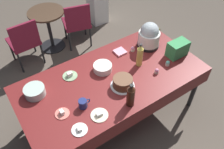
{
  "coord_description": "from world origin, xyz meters",
  "views": [
    {
      "loc": [
        -1.07,
        -1.58,
        2.74
      ],
      "look_at": [
        0.0,
        0.0,
        0.8
      ],
      "focal_mm": 37.9,
      "sensor_mm": 36.0,
      "label": 1
    }
  ],
  "objects_px": {
    "dessert_plate_white": "(80,129)",
    "cupcake_berry": "(168,63)",
    "soda_bottle_ginger_ale": "(140,56)",
    "cupcake_rose": "(133,49)",
    "frosted_layer_cake": "(123,83)",
    "soda_bottle_cola": "(131,96)",
    "coffee_mug_olive": "(156,32)",
    "dessert_plate_coral": "(62,113)",
    "dessert_plate_cream": "(99,115)",
    "soda_carton": "(178,49)",
    "ceramic_snack_bowl": "(103,68)",
    "potluck_table": "(112,81)",
    "dessert_plate_sage": "(70,75)",
    "maroon_chair_right": "(77,22)",
    "maroon_chair_left": "(24,40)",
    "glass_salad_bowl": "(35,91)",
    "round_cafe_table": "(48,23)",
    "slow_cooker": "(149,36)",
    "cupcake_mint": "(157,71)"
  },
  "relations": [
    {
      "from": "cupcake_rose",
      "to": "soda_bottle_cola",
      "type": "bearing_deg",
      "value": -129.29
    },
    {
      "from": "round_cafe_table",
      "to": "dessert_plate_cream",
      "type": "bearing_deg",
      "value": -98.95
    },
    {
      "from": "potluck_table",
      "to": "dessert_plate_sage",
      "type": "xyz_separation_m",
      "value": [
        -0.4,
        0.29,
        0.08
      ]
    },
    {
      "from": "slow_cooker",
      "to": "cupcake_mint",
      "type": "xyz_separation_m",
      "value": [
        -0.25,
        -0.46,
        -0.13
      ]
    },
    {
      "from": "coffee_mug_olive",
      "to": "soda_carton",
      "type": "distance_m",
      "value": 0.5
    },
    {
      "from": "glass_salad_bowl",
      "to": "round_cafe_table",
      "type": "height_order",
      "value": "glass_salad_bowl"
    },
    {
      "from": "dessert_plate_white",
      "to": "maroon_chair_left",
      "type": "distance_m",
      "value": 2.06
    },
    {
      "from": "glass_salad_bowl",
      "to": "maroon_chair_left",
      "type": "distance_m",
      "value": 1.45
    },
    {
      "from": "dessert_plate_sage",
      "to": "cupcake_rose",
      "type": "distance_m",
      "value": 0.89
    },
    {
      "from": "cupcake_rose",
      "to": "soda_carton",
      "type": "xyz_separation_m",
      "value": [
        0.42,
        -0.38,
        0.07
      ]
    },
    {
      "from": "dessert_plate_white",
      "to": "maroon_chair_left",
      "type": "bearing_deg",
      "value": 87.13
    },
    {
      "from": "dessert_plate_cream",
      "to": "round_cafe_table",
      "type": "bearing_deg",
      "value": 81.05
    },
    {
      "from": "frosted_layer_cake",
      "to": "soda_bottle_ginger_ale",
      "type": "relative_size",
      "value": 0.88
    },
    {
      "from": "dessert_plate_sage",
      "to": "dessert_plate_white",
      "type": "height_order",
      "value": "dessert_plate_sage"
    },
    {
      "from": "potluck_table",
      "to": "glass_salad_bowl",
      "type": "height_order",
      "value": "glass_salad_bowl"
    },
    {
      "from": "soda_bottle_cola",
      "to": "coffee_mug_olive",
      "type": "height_order",
      "value": "soda_bottle_cola"
    },
    {
      "from": "dessert_plate_sage",
      "to": "round_cafe_table",
      "type": "bearing_deg",
      "value": 77.6
    },
    {
      "from": "potluck_table",
      "to": "slow_cooker",
      "type": "height_order",
      "value": "slow_cooker"
    },
    {
      "from": "slow_cooker",
      "to": "soda_bottle_cola",
      "type": "distance_m",
      "value": 1.02
    },
    {
      "from": "dessert_plate_white",
      "to": "cupcake_berry",
      "type": "xyz_separation_m",
      "value": [
        1.33,
        0.2,
        0.02
      ]
    },
    {
      "from": "frosted_layer_cake",
      "to": "soda_bottle_ginger_ale",
      "type": "height_order",
      "value": "soda_bottle_ginger_ale"
    },
    {
      "from": "soda_bottle_ginger_ale",
      "to": "round_cafe_table",
      "type": "xyz_separation_m",
      "value": [
        -0.45,
        1.86,
        -0.4
      ]
    },
    {
      "from": "ceramic_snack_bowl",
      "to": "dessert_plate_coral",
      "type": "bearing_deg",
      "value": -155.71
    },
    {
      "from": "dessert_plate_coral",
      "to": "dessert_plate_cream",
      "type": "bearing_deg",
      "value": -36.84
    },
    {
      "from": "dessert_plate_coral",
      "to": "maroon_chair_right",
      "type": "relative_size",
      "value": 0.18
    },
    {
      "from": "cupcake_mint",
      "to": "maroon_chair_right",
      "type": "distance_m",
      "value": 1.9
    },
    {
      "from": "soda_bottle_ginger_ale",
      "to": "cupcake_rose",
      "type": "bearing_deg",
      "value": 69.29
    },
    {
      "from": "glass_salad_bowl",
      "to": "soda_carton",
      "type": "bearing_deg",
      "value": -12.34
    },
    {
      "from": "dessert_plate_coral",
      "to": "round_cafe_table",
      "type": "bearing_deg",
      "value": 71.95
    },
    {
      "from": "maroon_chair_left",
      "to": "dessert_plate_sage",
      "type": "bearing_deg",
      "value": -83.6
    },
    {
      "from": "dessert_plate_coral",
      "to": "coffee_mug_olive",
      "type": "bearing_deg",
      "value": 16.53
    },
    {
      "from": "ceramic_snack_bowl",
      "to": "soda_bottle_cola",
      "type": "bearing_deg",
      "value": -93.44
    },
    {
      "from": "cupcake_rose",
      "to": "cupcake_berry",
      "type": "height_order",
      "value": "same"
    },
    {
      "from": "dessert_plate_sage",
      "to": "soda_bottle_ginger_ale",
      "type": "bearing_deg",
      "value": -20.34
    },
    {
      "from": "dessert_plate_coral",
      "to": "dessert_plate_sage",
      "type": "bearing_deg",
      "value": 54.73
    },
    {
      "from": "ceramic_snack_bowl",
      "to": "soda_carton",
      "type": "distance_m",
      "value": 0.98
    },
    {
      "from": "potluck_table",
      "to": "soda_bottle_ginger_ale",
      "type": "relative_size",
      "value": 7.04
    },
    {
      "from": "dessert_plate_sage",
      "to": "soda_carton",
      "type": "height_order",
      "value": "soda_carton"
    },
    {
      "from": "ceramic_snack_bowl",
      "to": "potluck_table",
      "type": "bearing_deg",
      "value": -82.31
    },
    {
      "from": "frosted_layer_cake",
      "to": "maroon_chair_left",
      "type": "distance_m",
      "value": 1.93
    },
    {
      "from": "dessert_plate_white",
      "to": "maroon_chair_left",
      "type": "xyz_separation_m",
      "value": [
        0.1,
        2.04,
        -0.27
      ]
    },
    {
      "from": "soda_carton",
      "to": "maroon_chair_right",
      "type": "bearing_deg",
      "value": 107.08
    },
    {
      "from": "soda_bottle_ginger_ale",
      "to": "maroon_chair_left",
      "type": "relative_size",
      "value": 0.37
    },
    {
      "from": "ceramic_snack_bowl",
      "to": "cupcake_berry",
      "type": "relative_size",
      "value": 3.31
    },
    {
      "from": "glass_salad_bowl",
      "to": "ceramic_snack_bowl",
      "type": "height_order",
      "value": "glass_salad_bowl"
    },
    {
      "from": "coffee_mug_olive",
      "to": "dessert_plate_white",
      "type": "bearing_deg",
      "value": -154.98
    },
    {
      "from": "cupcake_berry",
      "to": "soda_carton",
      "type": "height_order",
      "value": "soda_carton"
    },
    {
      "from": "dessert_plate_coral",
      "to": "cupcake_mint",
      "type": "distance_m",
      "value": 1.19
    },
    {
      "from": "frosted_layer_cake",
      "to": "dessert_plate_white",
      "type": "relative_size",
      "value": 1.73
    },
    {
      "from": "slow_cooker",
      "to": "dessert_plate_cream",
      "type": "distance_m",
      "value": 1.28
    }
  ]
}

